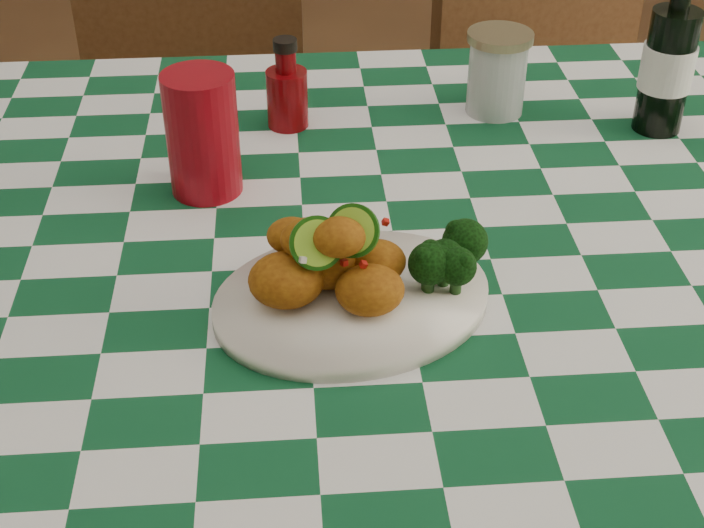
{
  "coord_description": "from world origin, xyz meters",
  "views": [
    {
      "loc": [
        -0.12,
        -0.94,
        1.41
      ],
      "look_at": [
        -0.06,
        -0.14,
        0.84
      ],
      "focal_mm": 50.0,
      "sensor_mm": 36.0,
      "label": 1
    }
  ],
  "objects_px": {
    "mason_jar": "(497,73)",
    "fried_chicken_pile": "(339,257)",
    "red_tumbler": "(202,134)",
    "dining_table": "(386,467)",
    "ketchup_bottle": "(287,83)",
    "wooden_chair_left": "(187,145)",
    "wooden_chair_right": "(585,142)",
    "beer_bottle": "(671,47)",
    "plate": "(352,300)"
  },
  "relations": [
    {
      "from": "mason_jar",
      "to": "wooden_chair_right",
      "type": "height_order",
      "value": "wooden_chair_right"
    },
    {
      "from": "mason_jar",
      "to": "wooden_chair_left",
      "type": "xyz_separation_m",
      "value": [
        -0.49,
        0.47,
        -0.35
      ]
    },
    {
      "from": "wooden_chair_left",
      "to": "plate",
      "type": "bearing_deg",
      "value": -71.95
    },
    {
      "from": "fried_chicken_pile",
      "to": "wooden_chair_right",
      "type": "relative_size",
      "value": 0.14
    },
    {
      "from": "red_tumbler",
      "to": "wooden_chair_right",
      "type": "bearing_deg",
      "value": 41.31
    },
    {
      "from": "dining_table",
      "to": "ketchup_bottle",
      "type": "height_order",
      "value": "ketchup_bottle"
    },
    {
      "from": "mason_jar",
      "to": "wooden_chair_left",
      "type": "distance_m",
      "value": 0.76
    },
    {
      "from": "ketchup_bottle",
      "to": "red_tumbler",
      "type": "bearing_deg",
      "value": -122.05
    },
    {
      "from": "mason_jar",
      "to": "beer_bottle",
      "type": "xyz_separation_m",
      "value": [
        0.21,
        -0.07,
        0.06
      ]
    },
    {
      "from": "beer_bottle",
      "to": "wooden_chair_right",
      "type": "bearing_deg",
      "value": 81.28
    },
    {
      "from": "fried_chicken_pile",
      "to": "ketchup_bottle",
      "type": "bearing_deg",
      "value": 95.95
    },
    {
      "from": "ketchup_bottle",
      "to": "wooden_chair_left",
      "type": "xyz_separation_m",
      "value": [
        -0.2,
        0.49,
        -0.35
      ]
    },
    {
      "from": "wooden_chair_right",
      "to": "mason_jar",
      "type": "bearing_deg",
      "value": -142.26
    },
    {
      "from": "ketchup_bottle",
      "to": "mason_jar",
      "type": "relative_size",
      "value": 1.07
    },
    {
      "from": "dining_table",
      "to": "plate",
      "type": "relative_size",
      "value": 5.72
    },
    {
      "from": "wooden_chair_left",
      "to": "fried_chicken_pile",
      "type": "bearing_deg",
      "value": -72.74
    },
    {
      "from": "red_tumbler",
      "to": "wooden_chair_right",
      "type": "relative_size",
      "value": 0.15
    },
    {
      "from": "plate",
      "to": "beer_bottle",
      "type": "bearing_deg",
      "value": 39.6
    },
    {
      "from": "red_tumbler",
      "to": "fried_chicken_pile",
      "type": "bearing_deg",
      "value": -59.73
    },
    {
      "from": "dining_table",
      "to": "red_tumbler",
      "type": "bearing_deg",
      "value": 153.0
    },
    {
      "from": "wooden_chair_left",
      "to": "wooden_chair_right",
      "type": "xyz_separation_m",
      "value": [
        0.77,
        -0.06,
        0.01
      ]
    },
    {
      "from": "red_tumbler",
      "to": "beer_bottle",
      "type": "relative_size",
      "value": 0.64
    },
    {
      "from": "beer_bottle",
      "to": "wooden_chair_left",
      "type": "height_order",
      "value": "beer_bottle"
    },
    {
      "from": "plate",
      "to": "mason_jar",
      "type": "distance_m",
      "value": 0.5
    },
    {
      "from": "dining_table",
      "to": "beer_bottle",
      "type": "distance_m",
      "value": 0.68
    },
    {
      "from": "wooden_chair_left",
      "to": "dining_table",
      "type": "bearing_deg",
      "value": -65.52
    },
    {
      "from": "fried_chicken_pile",
      "to": "beer_bottle",
      "type": "height_order",
      "value": "beer_bottle"
    },
    {
      "from": "dining_table",
      "to": "wooden_chair_left",
      "type": "height_order",
      "value": "wooden_chair_left"
    },
    {
      "from": "red_tumbler",
      "to": "wooden_chair_left",
      "type": "xyz_separation_m",
      "value": [
        -0.09,
        0.66,
        -0.37
      ]
    },
    {
      "from": "beer_bottle",
      "to": "wooden_chair_left",
      "type": "bearing_deg",
      "value": 142.2
    },
    {
      "from": "fried_chicken_pile",
      "to": "wooden_chair_left",
      "type": "relative_size",
      "value": 0.15
    },
    {
      "from": "dining_table",
      "to": "plate",
      "type": "bearing_deg",
      "value": -112.29
    },
    {
      "from": "red_tumbler",
      "to": "ketchup_bottle",
      "type": "distance_m",
      "value": 0.19
    },
    {
      "from": "ketchup_bottle",
      "to": "wooden_chair_right",
      "type": "height_order",
      "value": "wooden_chair_right"
    },
    {
      "from": "mason_jar",
      "to": "fried_chicken_pile",
      "type": "bearing_deg",
      "value": -119.56
    },
    {
      "from": "mason_jar",
      "to": "ketchup_bottle",
      "type": "bearing_deg",
      "value": -175.92
    },
    {
      "from": "red_tumbler",
      "to": "wooden_chair_left",
      "type": "height_order",
      "value": "wooden_chair_left"
    },
    {
      "from": "dining_table",
      "to": "wooden_chair_left",
      "type": "bearing_deg",
      "value": 111.98
    },
    {
      "from": "fried_chicken_pile",
      "to": "beer_bottle",
      "type": "distance_m",
      "value": 0.59
    },
    {
      "from": "plate",
      "to": "beer_bottle",
      "type": "xyz_separation_m",
      "value": [
        0.44,
        0.37,
        0.11
      ]
    },
    {
      "from": "fried_chicken_pile",
      "to": "wooden_chair_left",
      "type": "bearing_deg",
      "value": 104.77
    },
    {
      "from": "dining_table",
      "to": "ketchup_bottle",
      "type": "distance_m",
      "value": 0.54
    },
    {
      "from": "dining_table",
      "to": "beer_bottle",
      "type": "xyz_separation_m",
      "value": [
        0.39,
        0.23,
        0.51
      ]
    },
    {
      "from": "red_tumbler",
      "to": "ketchup_bottle",
      "type": "relative_size",
      "value": 1.22
    },
    {
      "from": "ketchup_bottle",
      "to": "dining_table",
      "type": "bearing_deg",
      "value": -67.48
    },
    {
      "from": "fried_chicken_pile",
      "to": "ketchup_bottle",
      "type": "xyz_separation_m",
      "value": [
        -0.04,
        0.42,
        -0.0
      ]
    },
    {
      "from": "red_tumbler",
      "to": "ketchup_bottle",
      "type": "height_order",
      "value": "red_tumbler"
    },
    {
      "from": "beer_bottle",
      "to": "mason_jar",
      "type": "bearing_deg",
      "value": 162.1
    },
    {
      "from": "ketchup_bottle",
      "to": "wooden_chair_left",
      "type": "relative_size",
      "value": 0.13
    },
    {
      "from": "mason_jar",
      "to": "wooden_chair_right",
      "type": "distance_m",
      "value": 0.6
    }
  ]
}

